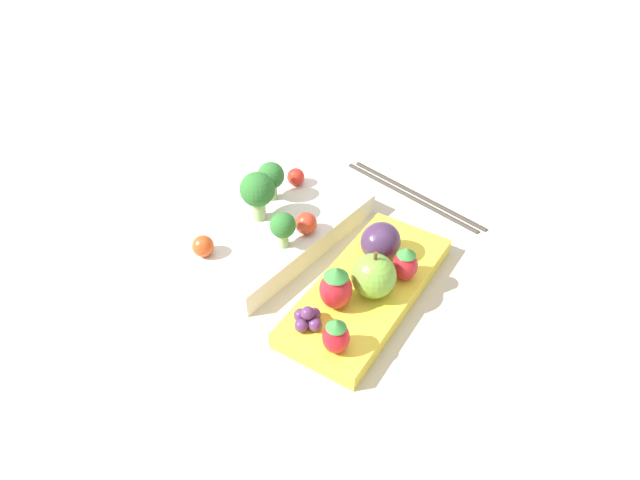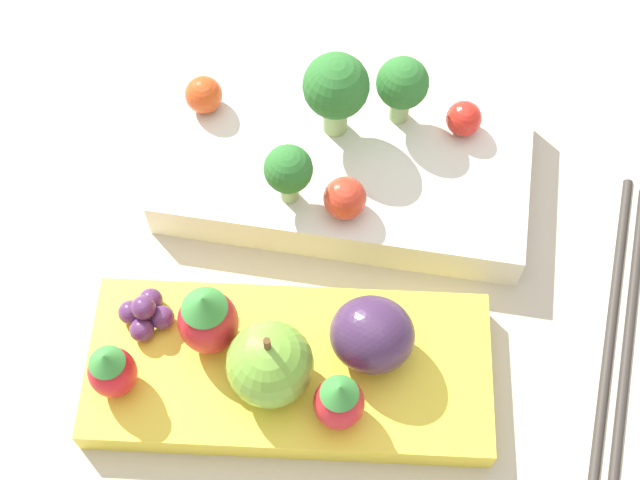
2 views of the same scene
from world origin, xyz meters
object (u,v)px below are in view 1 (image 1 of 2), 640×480
cherry_tomato_0 (296,177)px  cherry_tomato_2 (203,246)px  bento_box_savoury (277,228)px  strawberry_2 (336,287)px  cherry_tomato_1 (306,223)px  apple (374,276)px  plum (381,241)px  strawberry_1 (336,336)px  chopsticks_pair (415,195)px  broccoli_floret_1 (283,226)px  broccoli_floret_2 (271,177)px  broccoli_floret_0 (257,191)px  grape_cluster (308,319)px  bento_box_fruit (368,290)px  strawberry_0 (405,264)px

cherry_tomato_0 → cherry_tomato_2: (-0.16, -0.01, 0.00)m
bento_box_savoury → strawberry_2: (-0.06, -0.13, 0.03)m
cherry_tomato_0 → cherry_tomato_1: size_ratio=0.87×
cherry_tomato_1 → apple: apple is taller
cherry_tomato_2 → plum: bearing=-48.2°
strawberry_2 → strawberry_1: bearing=-141.3°
chopsticks_pair → cherry_tomato_0: bearing=133.9°
broccoli_floret_1 → broccoli_floret_2: bearing=51.4°
broccoli_floret_1 → plum: bearing=-54.2°
bento_box_savoury → broccoli_floret_0: (-0.01, 0.02, 0.05)m
cherry_tomato_1 → cherry_tomato_2: size_ratio=1.08×
cherry_tomato_2 → plum: plum is taller
cherry_tomato_0 → cherry_tomato_2: cherry_tomato_2 is taller
broccoli_floret_2 → grape_cluster: 0.20m
broccoli_floret_1 → cherry_tomato_2: (-0.07, 0.06, -0.02)m
broccoli_floret_2 → bento_box_fruit: bearing=-102.2°
cherry_tomato_0 → bento_box_savoury: bearing=-156.2°
broccoli_floret_1 → cherry_tomato_2: bearing=139.0°
broccoli_floret_1 → strawberry_0: bearing=-68.0°
broccoli_floret_0 → cherry_tomato_0: 0.08m
broccoli_floret_2 → plum: bearing=-87.9°
broccoli_floret_1 → chopsticks_pair: bearing=-12.2°
cherry_tomato_2 → plum: 0.19m
cherry_tomato_0 → strawberry_2: size_ratio=0.44×
cherry_tomato_1 → plum: bearing=-71.1°
bento_box_fruit → chopsticks_pair: size_ratio=1.11×
broccoli_floret_0 → strawberry_1: (-0.09, -0.18, -0.03)m
strawberry_0 → strawberry_1: strawberry_0 is taller
bento_box_fruit → apple: bearing=-124.0°
cherry_tomato_1 → plum: size_ratio=0.55×
cherry_tomato_1 → strawberry_0: (0.02, -0.12, -0.00)m
cherry_tomato_1 → plum: (0.03, -0.08, -0.00)m
bento_box_fruit → strawberry_1: 0.10m
grape_cluster → strawberry_0: bearing=-17.1°
apple → plum: apple is taller
strawberry_0 → bento_box_fruit: bearing=143.4°
strawberry_2 → grape_cluster: size_ratio=1.58×
bento_box_fruit → chopsticks_pair: (0.19, 0.06, -0.01)m
cherry_tomato_2 → chopsticks_pair: cherry_tomato_2 is taller
broccoli_floret_1 → grape_cluster: bearing=-125.6°
bento_box_savoury → apple: size_ratio=4.16×
cherry_tomato_0 → cherry_tomato_1: 0.09m
broccoli_floret_2 → cherry_tomato_0: 0.05m
cherry_tomato_0 → cherry_tomato_2: 0.16m
cherry_tomato_1 → cherry_tomato_2: cherry_tomato_1 is taller
broccoli_floret_2 → chopsticks_pair: bearing=-37.8°
cherry_tomato_1 → strawberry_0: 0.12m
cherry_tomato_2 → bento_box_fruit: bearing=-61.9°
broccoli_floret_0 → broccoli_floret_2: (0.04, 0.02, -0.01)m
bento_box_fruit → cherry_tomato_1: cherry_tomato_1 is taller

